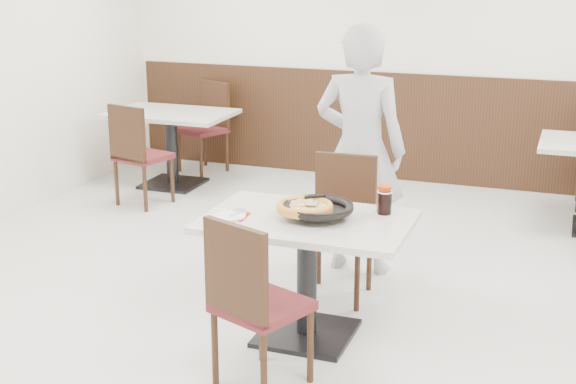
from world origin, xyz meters
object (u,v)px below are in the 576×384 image
(chair_far, at_px, (338,230))
(bg_chair_left_far, at_px, (202,128))
(main_table, at_px, (307,278))
(side_plate, at_px, (230,216))
(bg_table_left, at_px, (172,149))
(diner_person, at_px, (360,150))
(cola_glass, at_px, (385,203))
(red_cup, at_px, (384,199))
(pizza, at_px, (305,209))
(chair_near, at_px, (262,302))
(pizza_pan, at_px, (318,212))
(bg_chair_left_near, at_px, (143,154))

(chair_far, bearing_deg, bg_chair_left_far, -51.34)
(main_table, height_order, chair_far, chair_far)
(side_plate, relative_size, bg_table_left, 0.15)
(diner_person, bearing_deg, bg_table_left, -33.98)
(side_plate, relative_size, cola_glass, 1.41)
(cola_glass, xyz_separation_m, bg_table_left, (-2.75, 2.49, -0.44))
(chair_far, distance_m, red_cup, 0.62)
(pizza, xyz_separation_m, bg_table_left, (-2.34, 2.74, -0.44))
(side_plate, relative_size, bg_chair_left_far, 0.19)
(chair_near, relative_size, bg_table_left, 0.79)
(chair_near, relative_size, diner_person, 0.53)
(main_table, relative_size, pizza_pan, 3.43)
(main_table, xyz_separation_m, pizza, (-0.01, -0.01, 0.44))
(pizza, bearing_deg, chair_far, 88.54)
(chair_far, height_order, red_cup, chair_far)
(pizza, distance_m, bg_chair_left_near, 3.11)
(side_plate, height_order, cola_glass, cola_glass)
(pizza, distance_m, diner_person, 1.19)
(chair_near, xyz_separation_m, bg_table_left, (-2.31, 3.35, -0.10))
(side_plate, bearing_deg, cola_glass, 24.75)
(cola_glass, distance_m, bg_chair_left_near, 3.27)
(red_cup, xyz_separation_m, bg_table_left, (-2.74, 2.45, -0.45))
(side_plate, relative_size, diner_person, 0.10)
(chair_far, xyz_separation_m, red_cup, (0.38, -0.34, 0.35))
(side_plate, bearing_deg, bg_table_left, 123.80)
(pizza_pan, bearing_deg, red_cup, 38.94)
(main_table, bearing_deg, bg_table_left, 130.73)
(pizza, xyz_separation_m, red_cup, (0.40, 0.29, 0.02))
(side_plate, distance_m, red_cup, 0.92)
(diner_person, bearing_deg, chair_far, 90.09)
(red_cup, xyz_separation_m, diner_person, (-0.39, 0.89, 0.07))
(chair_near, bearing_deg, bg_chair_left_far, 141.94)
(main_table, distance_m, chair_far, 0.63)
(chair_near, distance_m, pizza, 0.69)
(chair_near, distance_m, bg_chair_left_near, 3.51)
(chair_far, relative_size, red_cup, 5.94)
(main_table, relative_size, bg_chair_left_near, 1.26)
(chair_near, bearing_deg, cola_glass, 85.03)
(bg_table_left, bearing_deg, pizza_pan, -48.35)
(red_cup, distance_m, diner_person, 0.98)
(chair_near, height_order, bg_chair_left_near, same)
(bg_chair_left_near, bearing_deg, pizza, -28.23)
(bg_table_left, bearing_deg, bg_chair_left_far, 84.89)
(diner_person, xyz_separation_m, bg_table_left, (-2.35, 1.56, -0.52))
(main_table, relative_size, side_plate, 6.56)
(side_plate, bearing_deg, pizza_pan, 18.35)
(chair_far, relative_size, bg_chair_left_far, 1.00)
(main_table, distance_m, diner_person, 1.29)
(side_plate, height_order, bg_chair_left_near, bg_chair_left_near)
(bg_table_left, distance_m, bg_chair_left_near, 0.67)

